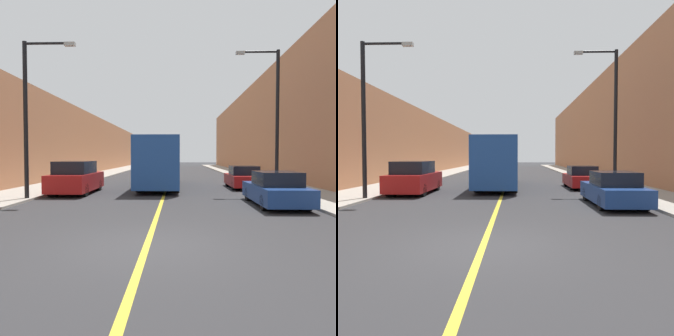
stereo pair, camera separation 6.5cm
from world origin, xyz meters
The scene contains 12 objects.
ground_plane centered at (0.00, 0.00, 0.00)m, with size 200.00×200.00×0.00m, color #2D2D30.
sidewalk_left centered at (-7.74, 30.00, 0.05)m, with size 3.30×72.00×0.11m, color #9E998E.
sidewalk_right centered at (7.74, 30.00, 0.05)m, with size 3.30×72.00×0.11m, color #9E998E.
building_row_left centered at (-11.39, 30.00, 3.53)m, with size 4.00×72.00×7.06m, color #B2724C.
building_row_right centered at (11.39, 30.00, 5.24)m, with size 4.00×72.00×10.47m, color #B2724C.
road_center_line centered at (0.00, 30.00, 0.00)m, with size 0.16×72.00×0.01m, color gold.
bus centered at (-0.42, 14.57, 1.71)m, with size 2.51×10.72×3.19m.
parked_suv_left centered at (-4.92, 10.53, 0.84)m, with size 1.98×4.77×1.80m.
car_right_near centered at (4.84, 6.38, 0.65)m, with size 1.86×4.53×1.44m.
car_right_mid centered at (4.98, 13.83, 0.66)m, with size 1.87×4.25×1.45m.
street_lamp_left centered at (-6.18, 7.69, 4.27)m, with size 2.48×0.24×7.29m.
street_lamp_right centered at (6.19, 11.38, 4.61)m, with size 2.48×0.24×7.97m.
Camera 2 is at (0.78, -7.47, 2.09)m, focal length 35.00 mm.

